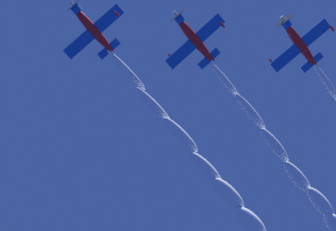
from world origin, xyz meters
TOP-DOWN VIEW (x-y plane):
  - airplane_lead at (3.40, -6.09)m, footprint 9.18×8.60m
  - airplane_left_wingman at (8.45, 7.16)m, footprint 9.05×8.58m
  - airplane_right_wingman at (13.91, 21.18)m, footprint 9.22×8.59m

SIDE VIEW (x-z plane):
  - airplane_left_wingman at x=8.45m, z-range 60.16..64.67m
  - airplane_lead at x=3.40m, z-range 61.18..65.28m
  - airplane_right_wingman at x=13.91m, z-range 61.47..65.52m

